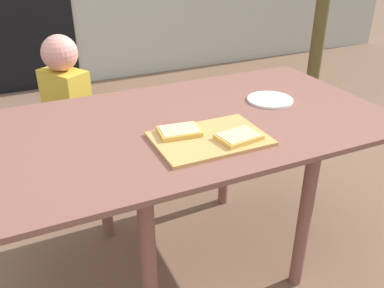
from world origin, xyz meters
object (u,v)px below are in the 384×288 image
at_px(dining_table, 195,140).
at_px(plate_white_right, 270,100).
at_px(cutting_board, 210,139).
at_px(pizza_slice_near_right, 239,137).
at_px(pizza_slice_far_left, 179,131).
at_px(child_left, 69,112).

relative_size(dining_table, plate_white_right, 7.70).
distance_m(dining_table, cutting_board, 0.21).
bearing_deg(plate_white_right, dining_table, -173.44).
bearing_deg(pizza_slice_near_right, cutting_board, 146.14).
bearing_deg(pizza_slice_near_right, pizza_slice_far_left, 143.26).
relative_size(dining_table, pizza_slice_near_right, 9.59).
bearing_deg(dining_table, pizza_slice_far_left, -136.43).
bearing_deg(cutting_board, plate_white_right, 28.87).
distance_m(pizza_slice_near_right, plate_white_right, 0.44).
height_order(dining_table, pizza_slice_near_right, pizza_slice_near_right).
height_order(dining_table, cutting_board, cutting_board).
distance_m(pizza_slice_far_left, child_left, 0.88).
height_order(cutting_board, pizza_slice_near_right, pizza_slice_near_right).
distance_m(pizza_slice_near_right, child_left, 1.07).
height_order(pizza_slice_far_left, plate_white_right, pizza_slice_far_left).
bearing_deg(pizza_slice_far_left, plate_white_right, 17.37).
bearing_deg(plate_white_right, pizza_slice_near_right, -139.20).
bearing_deg(pizza_slice_far_left, child_left, 109.15).
bearing_deg(dining_table, cutting_board, -99.65).
distance_m(cutting_board, pizza_slice_near_right, 0.10).
xyz_separation_m(plate_white_right, child_left, (-0.79, 0.66, -0.17)).
relative_size(cutting_board, child_left, 0.42).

